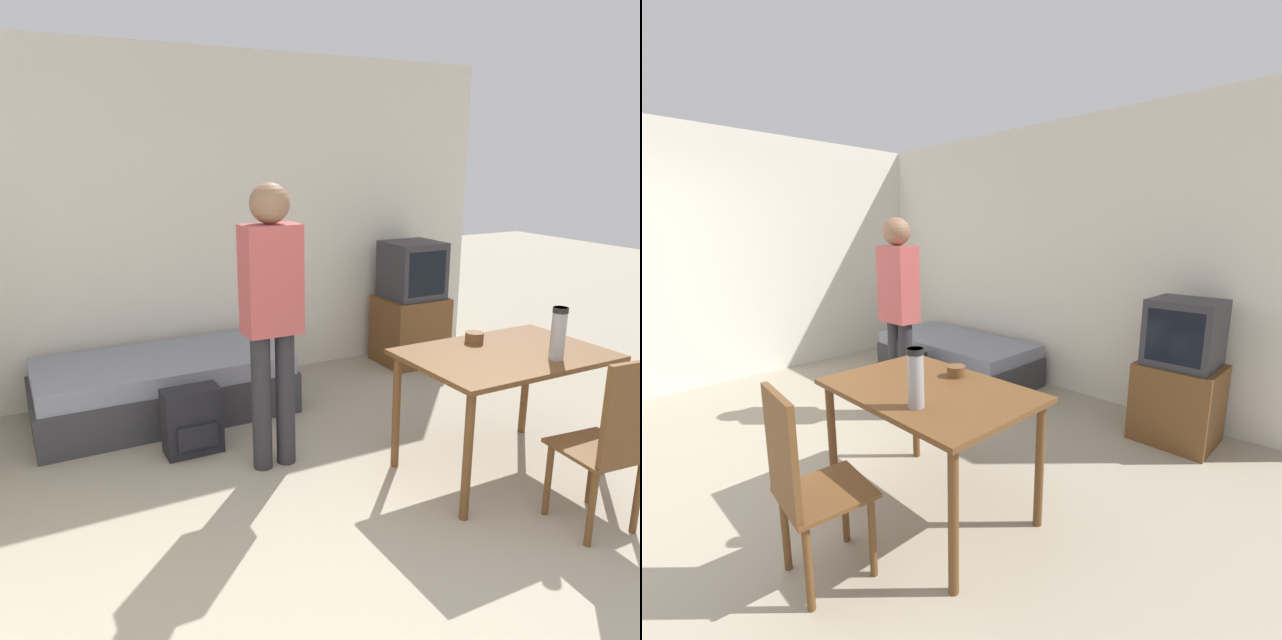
{
  "view_description": "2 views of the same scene",
  "coord_description": "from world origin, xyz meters",
  "views": [
    {
      "loc": [
        -1.5,
        -1.47,
        1.92
      ],
      "look_at": [
        0.27,
        1.91,
        0.88
      ],
      "focal_mm": 35.0,
      "sensor_mm": 36.0,
      "label": 1
    },
    {
      "loc": [
        2.86,
        -0.36,
        1.63
      ],
      "look_at": [
        0.53,
        1.98,
        0.95
      ],
      "focal_mm": 24.0,
      "sensor_mm": 36.0,
      "label": 2
    }
  ],
  "objects": [
    {
      "name": "tv",
      "position": [
        1.82,
        3.09,
        0.53
      ],
      "size": [
        0.58,
        0.52,
        1.13
      ],
      "color": "brown",
      "rests_on": "ground_plane"
    },
    {
      "name": "wall_back",
      "position": [
        0.0,
        3.49,
        1.35
      ],
      "size": [
        5.39,
        0.06,
        2.7
      ],
      "color": "silver",
      "rests_on": "ground_plane"
    },
    {
      "name": "wooden_chair",
      "position": [
        1.12,
        0.37,
        0.53
      ],
      "size": [
        0.42,
        0.42,
        0.97
      ],
      "color": "brown",
      "rests_on": "ground_plane"
    },
    {
      "name": "thermos_flask",
      "position": [
        1.27,
        0.91,
        0.93
      ],
      "size": [
        0.09,
        0.09,
        0.31
      ],
      "color": "#99999E",
      "rests_on": "dining_table"
    },
    {
      "name": "dining_table",
      "position": [
        1.1,
        1.13,
        0.67
      ],
      "size": [
        1.2,
        0.78,
        0.77
      ],
      "color": "brown",
      "rests_on": "ground_plane"
    },
    {
      "name": "backpack",
      "position": [
        -0.5,
        2.24,
        0.22
      ],
      "size": [
        0.37,
        0.23,
        0.44
      ],
      "color": "black",
      "rests_on": "ground_plane"
    },
    {
      "name": "mate_bowl",
      "position": [
        1.08,
        1.38,
        0.8
      ],
      "size": [
        0.11,
        0.11,
        0.07
      ],
      "color": "brown",
      "rests_on": "dining_table"
    },
    {
      "name": "daybed",
      "position": [
        -0.51,
        2.93,
        0.22
      ],
      "size": [
        1.85,
        0.89,
        0.45
      ],
      "color": "#333338",
      "rests_on": "ground_plane"
    },
    {
      "name": "person_standing",
      "position": [
        -0.1,
        1.84,
        1.03
      ],
      "size": [
        0.34,
        0.23,
        1.75
      ],
      "color": "#28282D",
      "rests_on": "ground_plane"
    }
  ]
}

